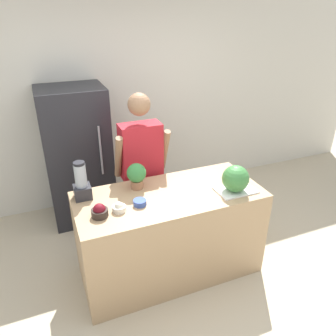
% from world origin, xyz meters
% --- Properties ---
extents(ground_plane, '(14.00, 14.00, 0.00)m').
position_xyz_m(ground_plane, '(0.00, 0.00, 0.00)').
color(ground_plane, beige).
extents(wall_back, '(8.00, 0.06, 2.60)m').
position_xyz_m(wall_back, '(0.00, 2.11, 1.30)').
color(wall_back, silver).
rests_on(wall_back, ground_plane).
extents(counter_island, '(1.75, 0.78, 0.91)m').
position_xyz_m(counter_island, '(0.00, 0.39, 0.46)').
color(counter_island, tan).
rests_on(counter_island, ground_plane).
extents(refrigerator, '(0.75, 0.66, 1.68)m').
position_xyz_m(refrigerator, '(-0.65, 1.75, 0.84)').
color(refrigerator, '#232328').
rests_on(refrigerator, ground_plane).
extents(person, '(0.57, 0.27, 1.73)m').
position_xyz_m(person, '(-0.09, 0.96, 0.89)').
color(person, gray).
rests_on(person, ground_plane).
extents(cutting_board, '(0.37, 0.25, 0.01)m').
position_xyz_m(cutting_board, '(0.60, 0.21, 0.92)').
color(cutting_board, white).
rests_on(cutting_board, counter_island).
extents(watermelon, '(0.25, 0.25, 0.25)m').
position_xyz_m(watermelon, '(0.58, 0.20, 1.05)').
color(watermelon, '#3D7F3D').
rests_on(watermelon, cutting_board).
extents(bowl_cherries, '(0.14, 0.14, 0.12)m').
position_xyz_m(bowl_cherries, '(-0.67, 0.27, 0.96)').
color(bowl_cherries, '#2D231E').
rests_on(bowl_cherries, counter_island).
extents(bowl_cream, '(0.12, 0.12, 0.09)m').
position_xyz_m(bowl_cream, '(-0.51, 0.29, 0.95)').
color(bowl_cream, white).
rests_on(bowl_cream, counter_island).
extents(bowl_small_blue, '(0.12, 0.12, 0.05)m').
position_xyz_m(bowl_small_blue, '(-0.31, 0.31, 0.94)').
color(bowl_small_blue, '#334C9E').
rests_on(bowl_small_blue, counter_island).
extents(blender, '(0.15, 0.15, 0.36)m').
position_xyz_m(blender, '(-0.75, 0.63, 1.06)').
color(blender, '#28282D').
rests_on(blender, counter_island).
extents(potted_plant, '(0.18, 0.18, 0.25)m').
position_xyz_m(potted_plant, '(-0.25, 0.61, 1.05)').
color(potted_plant, '#996647').
rests_on(potted_plant, counter_island).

